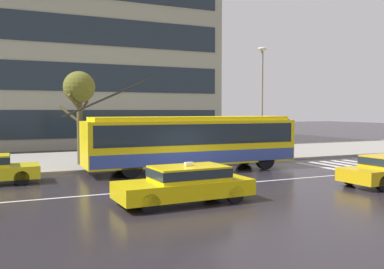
{
  "coord_description": "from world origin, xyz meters",
  "views": [
    {
      "loc": [
        -7.9,
        -16.89,
        3.16
      ],
      "look_at": [
        1.48,
        4.02,
        1.85
      ],
      "focal_mm": 39.35,
      "sensor_mm": 36.0,
      "label": 1
    }
  ],
  "objects_px": {
    "pedestrian_approaching_curb": "(119,137)",
    "pedestrian_waiting_by_pole": "(97,147)",
    "taxi_oncoming_near": "(186,182)",
    "street_tree_bare": "(79,90)",
    "bus_shelter": "(130,129)",
    "street_lamp": "(262,93)",
    "pedestrian_walking_past": "(88,150)",
    "pedestrian_at_shelter": "(228,132)",
    "trolleybus": "(192,141)"
  },
  "relations": [
    {
      "from": "pedestrian_approaching_curb",
      "to": "street_lamp",
      "type": "relative_size",
      "value": 0.28
    },
    {
      "from": "pedestrian_approaching_curb",
      "to": "street_tree_bare",
      "type": "bearing_deg",
      "value": 157.03
    },
    {
      "from": "pedestrian_waiting_by_pole",
      "to": "street_tree_bare",
      "type": "xyz_separation_m",
      "value": [
        -0.81,
        0.59,
        3.15
      ]
    },
    {
      "from": "pedestrian_at_shelter",
      "to": "pedestrian_approaching_curb",
      "type": "height_order",
      "value": "pedestrian_at_shelter"
    },
    {
      "from": "bus_shelter",
      "to": "pedestrian_walking_past",
      "type": "relative_size",
      "value": 2.33
    },
    {
      "from": "taxi_oncoming_near",
      "to": "pedestrian_walking_past",
      "type": "relative_size",
      "value": 2.96
    },
    {
      "from": "street_lamp",
      "to": "bus_shelter",
      "type": "bearing_deg",
      "value": 172.4
    },
    {
      "from": "trolleybus",
      "to": "pedestrian_approaching_curb",
      "type": "height_order",
      "value": "trolleybus"
    },
    {
      "from": "pedestrian_at_shelter",
      "to": "pedestrian_walking_past",
      "type": "distance_m",
      "value": 9.04
    },
    {
      "from": "bus_shelter",
      "to": "pedestrian_at_shelter",
      "type": "relative_size",
      "value": 1.89
    },
    {
      "from": "trolleybus",
      "to": "street_tree_bare",
      "type": "bearing_deg",
      "value": 142.77
    },
    {
      "from": "pedestrian_waiting_by_pole",
      "to": "street_tree_bare",
      "type": "height_order",
      "value": "street_tree_bare"
    },
    {
      "from": "pedestrian_walking_past",
      "to": "pedestrian_waiting_by_pole",
      "type": "distance_m",
      "value": 1.09
    },
    {
      "from": "pedestrian_at_shelter",
      "to": "pedestrian_waiting_by_pole",
      "type": "bearing_deg",
      "value": -179.75
    },
    {
      "from": "pedestrian_approaching_curb",
      "to": "street_tree_bare",
      "type": "height_order",
      "value": "street_tree_bare"
    },
    {
      "from": "pedestrian_approaching_curb",
      "to": "pedestrian_waiting_by_pole",
      "type": "relative_size",
      "value": 1.16
    },
    {
      "from": "bus_shelter",
      "to": "pedestrian_waiting_by_pole",
      "type": "distance_m",
      "value": 2.11
    },
    {
      "from": "taxi_oncoming_near",
      "to": "pedestrian_waiting_by_pole",
      "type": "height_order",
      "value": "pedestrian_waiting_by_pole"
    },
    {
      "from": "taxi_oncoming_near",
      "to": "street_tree_bare",
      "type": "height_order",
      "value": "street_tree_bare"
    },
    {
      "from": "pedestrian_walking_past",
      "to": "bus_shelter",
      "type": "bearing_deg",
      "value": 17.02
    },
    {
      "from": "pedestrian_at_shelter",
      "to": "street_tree_bare",
      "type": "height_order",
      "value": "street_tree_bare"
    },
    {
      "from": "pedestrian_at_shelter",
      "to": "pedestrian_walking_past",
      "type": "bearing_deg",
      "value": -174.13
    },
    {
      "from": "pedestrian_waiting_by_pole",
      "to": "trolleybus",
      "type": "bearing_deg",
      "value": -37.47
    },
    {
      "from": "bus_shelter",
      "to": "pedestrian_walking_past",
      "type": "xyz_separation_m",
      "value": [
        -2.51,
        -0.77,
        -1.01
      ]
    },
    {
      "from": "pedestrian_approaching_curb",
      "to": "pedestrian_walking_past",
      "type": "relative_size",
      "value": 1.21
    },
    {
      "from": "pedestrian_at_shelter",
      "to": "taxi_oncoming_near",
      "type": "bearing_deg",
      "value": -125.56
    },
    {
      "from": "pedestrian_at_shelter",
      "to": "pedestrian_walking_past",
      "type": "height_order",
      "value": "pedestrian_at_shelter"
    },
    {
      "from": "street_lamp",
      "to": "street_tree_bare",
      "type": "height_order",
      "value": "street_lamp"
    },
    {
      "from": "pedestrian_at_shelter",
      "to": "street_lamp",
      "type": "height_order",
      "value": "street_lamp"
    },
    {
      "from": "bus_shelter",
      "to": "pedestrian_approaching_curb",
      "type": "xyz_separation_m",
      "value": [
        -0.68,
        -0.15,
        -0.44
      ]
    },
    {
      "from": "bus_shelter",
      "to": "pedestrian_walking_past",
      "type": "distance_m",
      "value": 2.81
    },
    {
      "from": "pedestrian_at_shelter",
      "to": "bus_shelter",
      "type": "bearing_deg",
      "value": -178.64
    },
    {
      "from": "trolleybus",
      "to": "street_tree_bare",
      "type": "relative_size",
      "value": 2.34
    },
    {
      "from": "pedestrian_approaching_curb",
      "to": "street_tree_bare",
      "type": "xyz_separation_m",
      "value": [
        -2.0,
        0.85,
        2.63
      ]
    },
    {
      "from": "bus_shelter",
      "to": "street_tree_bare",
      "type": "distance_m",
      "value": 3.54
    },
    {
      "from": "pedestrian_waiting_by_pole",
      "to": "street_lamp",
      "type": "relative_size",
      "value": 0.24
    },
    {
      "from": "pedestrian_approaching_curb",
      "to": "pedestrian_walking_past",
      "type": "xyz_separation_m",
      "value": [
        -1.83,
        -0.62,
        -0.57
      ]
    },
    {
      "from": "pedestrian_approaching_curb",
      "to": "pedestrian_waiting_by_pole",
      "type": "xyz_separation_m",
      "value": [
        -1.19,
        0.26,
        -0.52
      ]
    },
    {
      "from": "taxi_oncoming_near",
      "to": "street_lamp",
      "type": "height_order",
      "value": "street_lamp"
    },
    {
      "from": "street_lamp",
      "to": "street_tree_bare",
      "type": "distance_m",
      "value": 10.98
    },
    {
      "from": "trolleybus",
      "to": "pedestrian_at_shelter",
      "type": "distance_m",
      "value": 5.23
    },
    {
      "from": "pedestrian_walking_past",
      "to": "street_lamp",
      "type": "distance_m",
      "value": 11.12
    },
    {
      "from": "bus_shelter",
      "to": "street_lamp",
      "type": "bearing_deg",
      "value": -7.6
    },
    {
      "from": "taxi_oncoming_near",
      "to": "pedestrian_approaching_curb",
      "type": "bearing_deg",
      "value": 88.61
    },
    {
      "from": "trolleybus",
      "to": "pedestrian_walking_past",
      "type": "relative_size",
      "value": 7.61
    },
    {
      "from": "bus_shelter",
      "to": "pedestrian_walking_past",
      "type": "bearing_deg",
      "value": -162.98
    },
    {
      "from": "taxi_oncoming_near",
      "to": "street_tree_bare",
      "type": "bearing_deg",
      "value": 99.2
    },
    {
      "from": "pedestrian_approaching_curb",
      "to": "taxi_oncoming_near",
      "type": "bearing_deg",
      "value": -91.39
    },
    {
      "from": "trolleybus",
      "to": "bus_shelter",
      "type": "distance_m",
      "value": 4.08
    },
    {
      "from": "pedestrian_at_shelter",
      "to": "street_lamp",
      "type": "distance_m",
      "value": 3.24
    }
  ]
}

